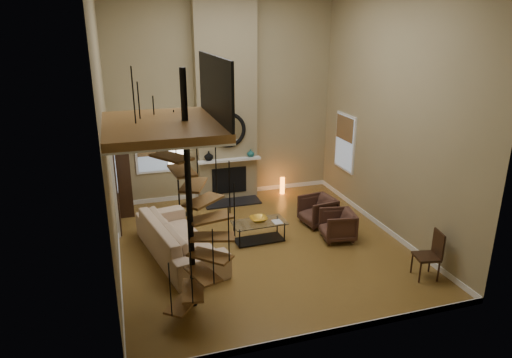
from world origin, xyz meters
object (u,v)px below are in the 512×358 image
object	(u,v)px
sofa	(179,238)
coffee_table	(259,229)
side_chair	(431,252)
armchair_near	(320,210)
armchair_far	(341,225)
accent_lamp	(282,186)
hutch	(122,177)
floor_lamp	(177,162)

from	to	relation	value
sofa	coffee_table	size ratio (longest dim) A/B	2.31
side_chair	armchair_near	bearing A→B (deg)	108.47
armchair_near	side_chair	distance (m)	3.03
armchair_far	accent_lamp	xyz separation A→B (m)	(-0.24, 3.08, -0.10)
coffee_table	side_chair	distance (m)	3.60
hutch	armchair_far	size ratio (longest dim) A/B	2.65
armchair_far	side_chair	xyz separation A→B (m)	(0.88, -1.96, 0.17)
hutch	armchair_far	world-z (taller)	hutch
sofa	accent_lamp	bearing A→B (deg)	-62.18
side_chair	armchair_far	bearing A→B (deg)	114.25
sofa	floor_lamp	world-z (taller)	floor_lamp
coffee_table	floor_lamp	xyz separation A→B (m)	(-1.49, 1.95, 1.13)
sofa	armchair_near	xyz separation A→B (m)	(3.48, 0.58, -0.04)
armchair_near	armchair_far	distance (m)	0.92
armchair_near	floor_lamp	bearing A→B (deg)	-123.60
accent_lamp	armchair_near	bearing A→B (deg)	-85.72
armchair_near	hutch	bearing A→B (deg)	-123.85
armchair_near	accent_lamp	distance (m)	2.18
hutch	side_chair	bearing A→B (deg)	-42.86
sofa	accent_lamp	xyz separation A→B (m)	(3.32, 2.74, -0.15)
armchair_far	floor_lamp	xyz separation A→B (m)	(-3.24, 2.43, 1.06)
armchair_far	coffee_table	bearing A→B (deg)	-95.69
sofa	side_chair	bearing A→B (deg)	-129.12
coffee_table	floor_lamp	bearing A→B (deg)	127.31
accent_lamp	hutch	bearing A→B (deg)	-179.99
hutch	accent_lamp	distance (m)	4.36
armchair_near	armchair_far	xyz separation A→B (m)	(0.08, -0.91, 0.00)
floor_lamp	accent_lamp	world-z (taller)	floor_lamp
coffee_table	side_chair	size ratio (longest dim) A/B	1.28
accent_lamp	side_chair	size ratio (longest dim) A/B	0.50
armchair_far	coffee_table	distance (m)	1.82
coffee_table	armchair_far	bearing A→B (deg)	-15.29
armchair_near	accent_lamp	size ratio (longest dim) A/B	1.60
coffee_table	accent_lamp	distance (m)	3.01
armchair_near	coffee_table	distance (m)	1.73
floor_lamp	side_chair	world-z (taller)	floor_lamp
sofa	hutch	bearing A→B (deg)	8.10
hutch	armchair_near	world-z (taller)	hutch
hutch	coffee_table	bearing A→B (deg)	-42.95
hutch	armchair_near	bearing A→B (deg)	-25.86
armchair_far	coffee_table	size ratio (longest dim) A/B	0.60
armchair_near	side_chair	xyz separation A→B (m)	(0.96, -2.87, 0.17)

